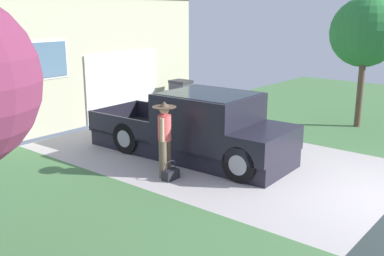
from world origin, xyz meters
The scene contains 6 objects.
pickup_truck centered at (-0.24, 4.51, 0.75)m, with size 2.19×5.40×1.66m.
person_with_hat centered at (-1.72, 4.41, 0.90)m, with size 0.52×0.52×1.67m.
handbag centered at (-1.84, 4.14, 0.13)m, with size 0.38×0.20×0.44m.
house_with_garage centered at (0.92, 12.37, 2.47)m, with size 8.59×6.29×4.88m.
front_yard_tree centered at (5.59, 2.73, 2.94)m, with size 2.28×2.25×3.97m.
wheeled_trash_bin centered at (3.62, 8.54, 0.60)m, with size 0.60×0.72×1.11m.
Camera 1 is at (-8.68, -2.07, 3.55)m, focal length 42.28 mm.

